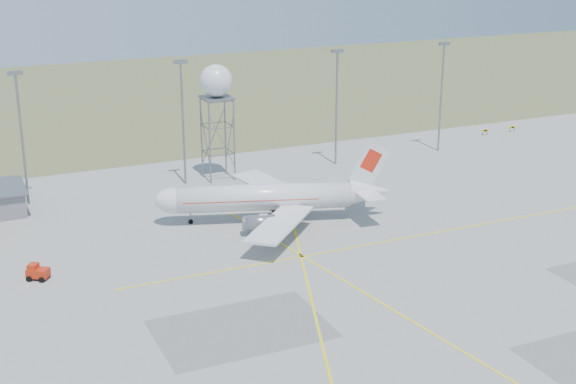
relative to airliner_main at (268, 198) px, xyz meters
name	(u,v)px	position (x,y,z in m)	size (l,w,h in m)	color
ground	(484,354)	(4.54, -44.06, -3.53)	(400.00, 400.00, 0.00)	gray
grass_strip	(134,97)	(4.54, 95.94, -3.51)	(400.00, 120.00, 0.03)	#566034
mast_a	(21,127)	(-30.46, 21.94, 8.54)	(2.20, 0.50, 20.50)	slate
mast_b	(183,112)	(-5.46, 21.94, 8.54)	(2.20, 0.50, 20.50)	slate
mast_c	(337,98)	(22.54, 21.94, 8.54)	(2.20, 0.50, 20.50)	slate
mast_d	(442,88)	(44.54, 21.94, 8.54)	(2.20, 0.50, 20.50)	slate
taxi_sign_near	(485,131)	(60.14, 27.93, -2.64)	(1.60, 0.17, 1.20)	black
taxi_sign_far	(513,128)	(67.14, 27.93, -2.64)	(1.60, 0.17, 1.20)	black
airliner_main	(268,198)	(0.00, 0.00, 0.00)	(33.13, 31.30, 11.51)	silver
radar_tower	(217,116)	(0.57, 22.48, 7.29)	(5.32, 5.32, 19.27)	slate
baggage_tug	(38,273)	(-33.17, -7.17, -2.79)	(3.02, 2.95, 1.94)	#B5230C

